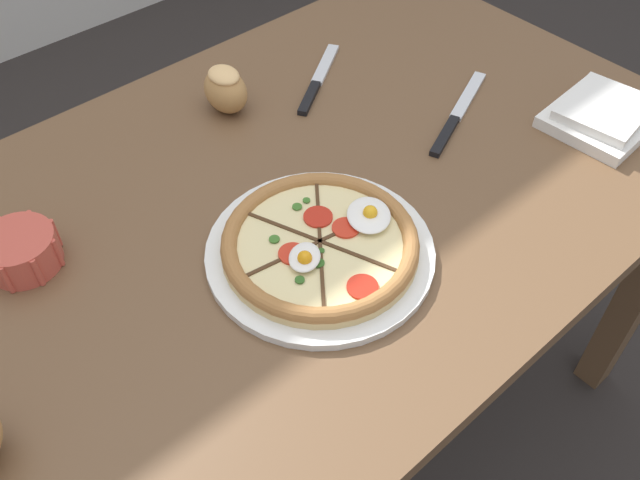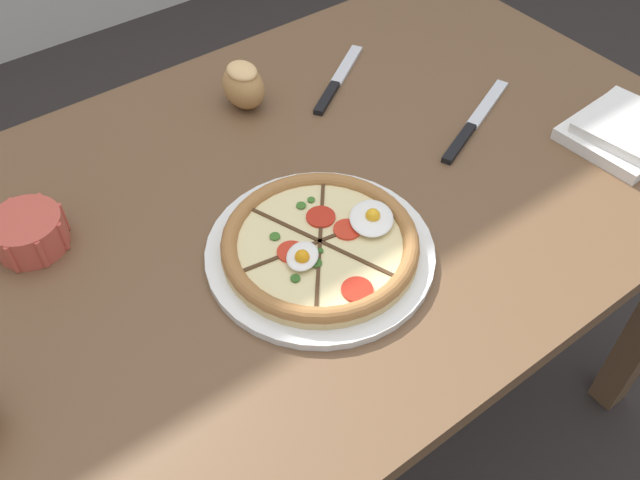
# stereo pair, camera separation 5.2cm
# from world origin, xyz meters

# --- Properties ---
(ground_plane) EXTENTS (12.00, 12.00, 0.00)m
(ground_plane) POSITION_xyz_m (0.00, 0.00, 0.00)
(ground_plane) COLOR #2D2826
(dining_table) EXTENTS (1.30, 0.81, 0.73)m
(dining_table) POSITION_xyz_m (0.00, 0.00, 0.63)
(dining_table) COLOR brown
(dining_table) RESTS_ON ground_plane
(pizza) EXTENTS (0.31, 0.31, 0.05)m
(pizza) POSITION_xyz_m (-0.06, -0.12, 0.75)
(pizza) COLOR white
(pizza) RESTS_ON dining_table
(ramekin_bowl) EXTENTS (0.11, 0.11, 0.05)m
(ramekin_bowl) POSITION_xyz_m (-0.36, 0.13, 0.76)
(ramekin_bowl) COLOR #C64C3D
(ramekin_bowl) RESTS_ON dining_table
(napkin_folded) EXTENTS (0.18, 0.16, 0.04)m
(napkin_folded) POSITION_xyz_m (0.48, -0.21, 0.74)
(napkin_folded) COLOR silver
(napkin_folded) RESTS_ON dining_table
(bread_piece_near) EXTENTS (0.07, 0.09, 0.08)m
(bread_piece_near) POSITION_xyz_m (0.04, 0.23, 0.77)
(bread_piece_near) COLOR #B27F47
(bread_piece_near) RESTS_ON dining_table
(knife_main) EXTENTS (0.19, 0.13, 0.01)m
(knife_main) POSITION_xyz_m (0.21, 0.19, 0.73)
(knife_main) COLOR silver
(knife_main) RESTS_ON dining_table
(knife_spare) EXTENTS (0.23, 0.11, 0.01)m
(knife_spare) POSITION_xyz_m (0.32, -0.04, 0.73)
(knife_spare) COLOR silver
(knife_spare) RESTS_ON dining_table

